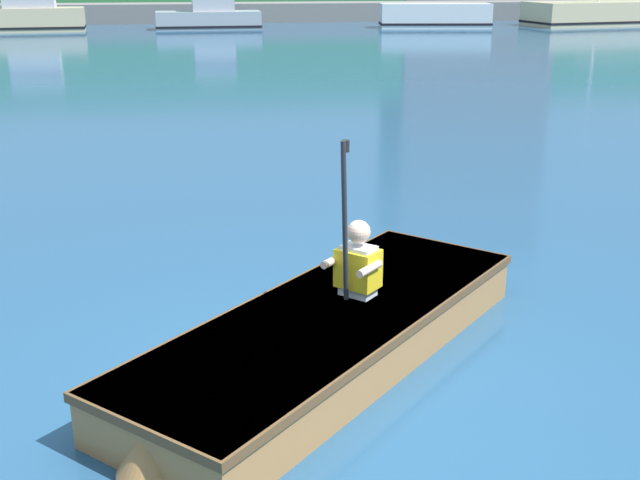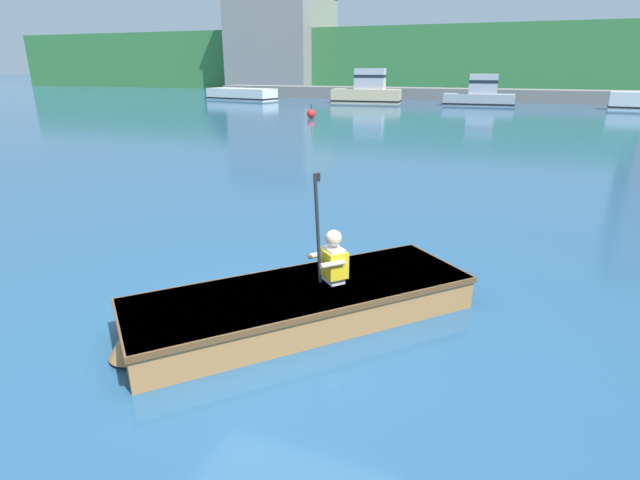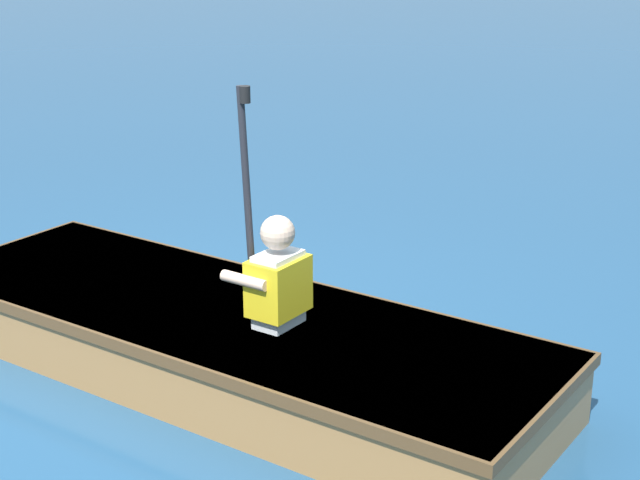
# 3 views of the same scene
# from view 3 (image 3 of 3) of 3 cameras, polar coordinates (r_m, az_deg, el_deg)

# --- Properties ---
(ground_plane) EXTENTS (300.00, 300.00, 0.00)m
(ground_plane) POSITION_cam_3_polar(r_m,az_deg,el_deg) (5.43, -10.54, -6.88)
(ground_plane) COLOR navy
(rowboat_foreground) EXTENTS (3.30, 3.41, 0.36)m
(rowboat_foreground) POSITION_cam_3_polar(r_m,az_deg,el_deg) (5.17, -5.95, -5.48)
(rowboat_foreground) COLOR #A3703D
(rowboat_foreground) RESTS_ON ground
(person_paddler) EXTENTS (0.46, 0.46, 1.17)m
(person_paddler) POSITION_cam_3_polar(r_m,az_deg,el_deg) (4.78, -2.55, -2.10)
(person_paddler) COLOR silver
(person_paddler) RESTS_ON rowboat_foreground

